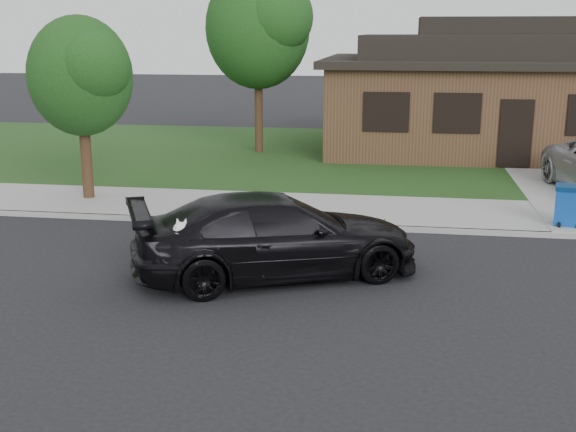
# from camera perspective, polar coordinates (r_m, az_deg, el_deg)

# --- Properties ---
(ground) EXTENTS (120.00, 120.00, 0.00)m
(ground) POSITION_cam_1_polar(r_m,az_deg,el_deg) (12.86, 6.43, -5.28)
(ground) COLOR black
(ground) RESTS_ON ground
(sidewalk) EXTENTS (60.00, 3.00, 0.12)m
(sidewalk) POSITION_cam_1_polar(r_m,az_deg,el_deg) (17.63, 7.15, 0.34)
(sidewalk) COLOR gray
(sidewalk) RESTS_ON ground
(curb) EXTENTS (60.00, 0.12, 0.12)m
(curb) POSITION_cam_1_polar(r_m,az_deg,el_deg) (16.18, 6.98, -0.94)
(curb) COLOR gray
(curb) RESTS_ON ground
(lawn) EXTENTS (60.00, 13.00, 0.13)m
(lawn) POSITION_cam_1_polar(r_m,az_deg,el_deg) (25.46, 7.73, 4.69)
(lawn) COLOR #193814
(lawn) RESTS_ON ground
(sedan) EXTENTS (5.57, 4.04, 1.50)m
(sedan) POSITION_cam_1_polar(r_m,az_deg,el_deg) (12.93, -0.97, -1.58)
(sedan) COLOR black
(sedan) RESTS_ON ground
(recycling_bin) EXTENTS (0.64, 0.64, 0.91)m
(recycling_bin) POSITION_cam_1_polar(r_m,az_deg,el_deg) (17.08, 21.18, 0.80)
(recycling_bin) COLOR #0E429C
(recycling_bin) RESTS_ON sidewalk
(house) EXTENTS (12.60, 8.60, 4.65)m
(house) POSITION_cam_1_polar(r_m,az_deg,el_deg) (27.42, 16.47, 9.28)
(house) COLOR #422B1C
(house) RESTS_ON ground
(tree_0) EXTENTS (3.78, 3.60, 6.34)m
(tree_0) POSITION_cam_1_polar(r_m,az_deg,el_deg) (25.43, -2.07, 14.79)
(tree_0) COLOR #332114
(tree_0) RESTS_ON ground
(tree_2) EXTENTS (2.73, 2.60, 4.59)m
(tree_2) POSITION_cam_1_polar(r_m,az_deg,el_deg) (18.93, -15.86, 10.72)
(tree_2) COLOR #332114
(tree_2) RESTS_ON ground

